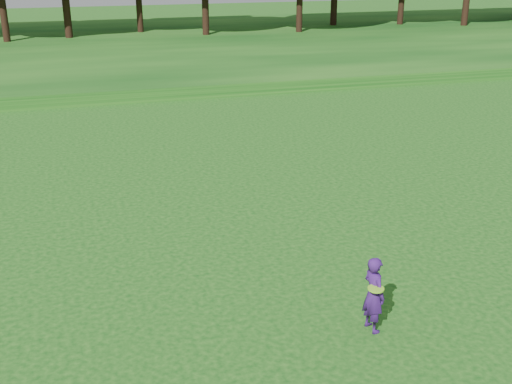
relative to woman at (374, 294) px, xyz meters
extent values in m
plane|color=#0D4612|center=(-4.03, 0.27, -0.72)|extent=(140.00, 140.00, 0.00)
cube|color=#0D4612|center=(-4.03, 34.27, -0.42)|extent=(130.00, 30.00, 0.60)
cube|color=gray|center=(-4.03, 20.27, -0.70)|extent=(130.00, 1.60, 0.04)
imported|color=#3E176B|center=(0.00, 0.00, 0.00)|extent=(0.43, 0.58, 1.44)
cylinder|color=#95EF25|center=(-0.06, -0.18, 0.21)|extent=(0.29, 0.29, 0.03)
camera|label=1|loc=(-4.82, -8.97, 5.77)|focal=45.00mm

